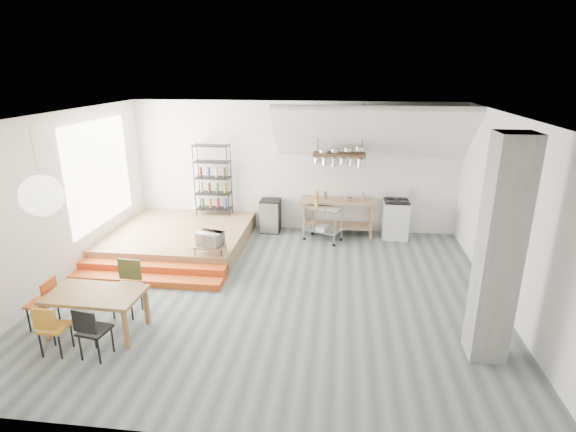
# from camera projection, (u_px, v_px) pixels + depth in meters

# --- Properties ---
(floor) EXTENTS (8.00, 8.00, 0.00)m
(floor) POSITION_uv_depth(u_px,v_px,m) (274.00, 292.00, 8.31)
(floor) COLOR #4F5A5C
(floor) RESTS_ON ground
(wall_back) EXTENTS (8.00, 0.04, 3.20)m
(wall_back) POSITION_uv_depth(u_px,v_px,m) (294.00, 167.00, 11.10)
(wall_back) COLOR silver
(wall_back) RESTS_ON ground
(wall_left) EXTENTS (0.04, 7.00, 3.20)m
(wall_left) POSITION_uv_depth(u_px,v_px,m) (58.00, 202.00, 8.26)
(wall_left) COLOR silver
(wall_left) RESTS_ON ground
(wall_right) EXTENTS (0.04, 7.00, 3.20)m
(wall_right) POSITION_uv_depth(u_px,v_px,m) (514.00, 218.00, 7.36)
(wall_right) COLOR silver
(wall_right) RESTS_ON ground
(ceiling) EXTENTS (8.00, 7.00, 0.02)m
(ceiling) POSITION_uv_depth(u_px,v_px,m) (272.00, 116.00, 7.30)
(ceiling) COLOR white
(ceiling) RESTS_ON wall_back
(slope_ceiling) EXTENTS (4.40, 1.44, 1.32)m
(slope_ceiling) POSITION_uv_depth(u_px,v_px,m) (372.00, 133.00, 10.04)
(slope_ceiling) COLOR white
(slope_ceiling) RESTS_ON wall_back
(window_pane) EXTENTS (0.02, 2.50, 2.20)m
(window_pane) POSITION_uv_depth(u_px,v_px,m) (100.00, 173.00, 9.61)
(window_pane) COLOR white
(window_pane) RESTS_ON wall_left
(platform) EXTENTS (3.00, 3.00, 0.40)m
(platform) POSITION_uv_depth(u_px,v_px,m) (180.00, 237.00, 10.42)
(platform) COLOR #8E6947
(platform) RESTS_ON ground
(step_lower) EXTENTS (3.00, 0.35, 0.13)m
(step_lower) POSITION_uv_depth(u_px,v_px,m) (146.00, 280.00, 8.62)
(step_lower) COLOR #CD4D18
(step_lower) RESTS_ON ground
(step_upper) EXTENTS (3.00, 0.35, 0.27)m
(step_upper) POSITION_uv_depth(u_px,v_px,m) (153.00, 269.00, 8.93)
(step_upper) COLOR #CD4D18
(step_upper) RESTS_ON ground
(concrete_column) EXTENTS (0.50, 0.50, 3.20)m
(concrete_column) POSITION_uv_depth(u_px,v_px,m) (499.00, 252.00, 6.02)
(concrete_column) COLOR gray
(concrete_column) RESTS_ON ground
(kitchen_counter) EXTENTS (1.80, 0.60, 0.91)m
(kitchen_counter) POSITION_uv_depth(u_px,v_px,m) (337.00, 211.00, 10.96)
(kitchen_counter) COLOR #8E6947
(kitchen_counter) RESTS_ON ground
(stove) EXTENTS (0.60, 0.60, 1.18)m
(stove) POSITION_uv_depth(u_px,v_px,m) (395.00, 218.00, 10.85)
(stove) COLOR white
(stove) RESTS_ON ground
(pot_rack) EXTENTS (1.20, 0.50, 1.43)m
(pot_rack) POSITION_uv_depth(u_px,v_px,m) (340.00, 158.00, 10.32)
(pot_rack) COLOR #42281A
(pot_rack) RESTS_ON ceiling
(wire_shelving) EXTENTS (0.88, 0.38, 1.80)m
(wire_shelving) POSITION_uv_depth(u_px,v_px,m) (213.00, 179.00, 11.13)
(wire_shelving) COLOR black
(wire_shelving) RESTS_ON platform
(microwave_shelf) EXTENTS (0.60, 0.40, 0.16)m
(microwave_shelf) POSITION_uv_depth(u_px,v_px,m) (210.00, 246.00, 9.00)
(microwave_shelf) COLOR #8E6947
(microwave_shelf) RESTS_ON platform
(paper_lantern) EXTENTS (0.60, 0.60, 0.60)m
(paper_lantern) POSITION_uv_depth(u_px,v_px,m) (42.00, 196.00, 6.45)
(paper_lantern) COLOR white
(paper_lantern) RESTS_ON ceiling
(dining_table) EXTENTS (1.46, 0.85, 0.68)m
(dining_table) POSITION_uv_depth(u_px,v_px,m) (95.00, 297.00, 6.87)
(dining_table) COLOR olive
(dining_table) RESTS_ON ground
(chair_mustard) EXTENTS (0.37, 0.37, 0.80)m
(chair_mustard) POSITION_uv_depth(u_px,v_px,m) (51.00, 326.00, 6.35)
(chair_mustard) COLOR #C17E21
(chair_mustard) RESTS_ON ground
(chair_black) EXTENTS (0.43, 0.43, 0.83)m
(chair_black) POSITION_uv_depth(u_px,v_px,m) (91.00, 329.00, 6.25)
(chair_black) COLOR black
(chair_black) RESTS_ON ground
(chair_olive) EXTENTS (0.44, 0.44, 0.92)m
(chair_olive) POSITION_uv_depth(u_px,v_px,m) (127.00, 282.00, 7.48)
(chair_olive) COLOR brown
(chair_olive) RESTS_ON ground
(chair_red) EXTENTS (0.39, 0.39, 0.83)m
(chair_red) POSITION_uv_depth(u_px,v_px,m) (45.00, 299.00, 7.03)
(chair_red) COLOR #BE4A1B
(chair_red) RESTS_ON ground
(rolling_cart) EXTENTS (0.95, 0.77, 0.83)m
(rolling_cart) POSITION_uv_depth(u_px,v_px,m) (323.00, 219.00, 10.60)
(rolling_cart) COLOR silver
(rolling_cart) RESTS_ON ground
(mini_fridge) EXTENTS (0.48, 0.48, 0.82)m
(mini_fridge) POSITION_uv_depth(u_px,v_px,m) (270.00, 216.00, 11.26)
(mini_fridge) COLOR black
(mini_fridge) RESTS_ON ground
(microwave) EXTENTS (0.57, 0.46, 0.28)m
(microwave) POSITION_uv_depth(u_px,v_px,m) (210.00, 239.00, 8.95)
(microwave) COLOR beige
(microwave) RESTS_ON microwave_shelf
(bowl) EXTENTS (0.30, 0.30, 0.06)m
(bowl) POSITION_uv_depth(u_px,v_px,m) (349.00, 199.00, 10.78)
(bowl) COLOR silver
(bowl) RESTS_ON kitchen_counter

